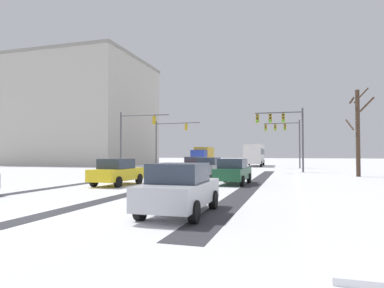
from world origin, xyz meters
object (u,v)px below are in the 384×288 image
Objects in this scene: car_yellow_cab_fourth at (117,172)px; car_grey_second at (209,167)px; car_dark_green_third at (233,171)px; bus_oncoming at (255,154)px; bare_tree_sidewalk_mid at (358,130)px; traffic_signal_far_right at (285,133)px; car_silver_fifth at (180,188)px; box_truck_delivery at (203,156)px; traffic_signal_near_left at (134,131)px; traffic_signal_far_left at (168,135)px; traffic_signal_near_right at (283,126)px; car_red_lead at (194,164)px; office_building_far_left_block at (73,114)px.

car_grey_second is at bearing 69.47° from car_yellow_cab_fourth.
car_dark_green_third is 32.63m from bus_oncoming.
bus_oncoming is 1.46× the size of bare_tree_sidewalk_mid.
bus_oncoming is (-4.78, 6.86, -2.76)m from traffic_signal_far_right.
car_yellow_cab_fourth is 1.01× the size of car_silver_fifth.
box_truck_delivery reaches higher than car_silver_fifth.
traffic_signal_far_left is at bearing 88.34° from traffic_signal_near_left.
traffic_signal_near_right is at bearing -89.89° from traffic_signal_far_right.
bus_oncoming reaches higher than car_dark_green_third.
bare_tree_sidewalk_mid is at bearing -46.90° from box_truck_delivery.
traffic_signal_near_left is 17.76m from car_dark_green_third.
car_red_lead is at bearing 167.83° from bare_tree_sidewalk_mid.
car_red_lead is at bearing 105.09° from car_silver_fifth.
car_red_lead is (-9.26, -12.27, -3.93)m from traffic_signal_far_right.
box_truck_delivery reaches higher than car_grey_second.
car_red_lead is 0.55× the size of bare_tree_sidewalk_mid.
car_silver_fifth is at bearing -112.96° from bare_tree_sidewalk_mid.
bare_tree_sidewalk_mid is at bearing 15.49° from car_grey_second.
traffic_signal_near_right is 7.13m from bare_tree_sidewalk_mid.
car_silver_fifth is at bearing -60.25° from traffic_signal_near_left.
car_grey_second is 25.90m from bus_oncoming.
traffic_signal_near_left is at bearing -165.28° from car_red_lead.
traffic_signal_far_left is at bearing -133.85° from bus_oncoming.
car_red_lead is 16.16m from car_yellow_cab_fourth.
box_truck_delivery is (-12.73, 16.78, -3.11)m from traffic_signal_near_right.
car_red_lead is at bearing -78.46° from box_truck_delivery.
car_dark_green_third is at bearing -96.27° from traffic_signal_far_right.
traffic_signal_near_left is 11.48m from car_grey_second.
car_red_lead is 0.16× the size of office_building_far_left_block.
traffic_signal_near_right reaches higher than car_dark_green_third.
traffic_signal_near_left reaches higher than car_silver_fifth.
bare_tree_sidewalk_mid is (6.20, -3.45, -0.75)m from traffic_signal_near_right.
bare_tree_sidewalk_mid reaches higher than bus_oncoming.
traffic_signal_near_right is 1.56× the size of car_dark_green_third.
car_red_lead is 16.15m from bare_tree_sidewalk_mid.
office_building_far_left_block is at bearing 147.51° from car_red_lead.
car_yellow_cab_fourth is at bearing -110.53° from car_grey_second.
car_silver_fifth is at bearing -50.23° from car_yellow_cab_fourth.
traffic_signal_near_left is at bearing -173.48° from traffic_signal_near_right.
bus_oncoming is at bearing 87.35° from car_grey_second.
car_yellow_cab_fourth is 20.55m from bare_tree_sidewalk_mid.
traffic_signal_far_left is at bearing 152.07° from bare_tree_sidewalk_mid.
traffic_signal_far_right reaches higher than car_yellow_cab_fourth.
traffic_signal_near_right is 1.55× the size of car_grey_second.
bare_tree_sidewalk_mid is (15.74, 12.82, 3.18)m from car_yellow_cab_fourth.
traffic_signal_near_right is 9.91m from car_grey_second.
car_grey_second is 13.06m from bare_tree_sidewalk_mid.
traffic_signal_near_right is 1.58× the size of car_silver_fifth.
traffic_signal_far_left is 0.24× the size of office_building_far_left_block.
car_silver_fifth is 42.46m from box_truck_delivery.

